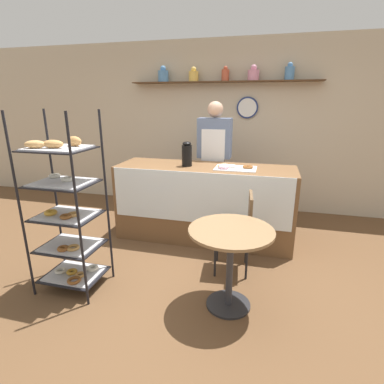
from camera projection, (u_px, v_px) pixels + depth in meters
ground_plane at (184, 277)px, 3.14m from camera, size 14.00×14.00×0.00m
back_wall at (223, 126)px, 4.94m from camera, size 10.00×0.30×2.70m
display_counter at (204, 203)px, 3.92m from camera, size 2.26×0.70×0.98m
pastry_rack at (66, 211)px, 2.77m from camera, size 0.60×0.48×1.70m
person_worker at (214, 160)px, 4.24m from camera, size 0.46×0.23×1.77m
cafe_table at (230, 249)px, 2.54m from camera, size 0.72×0.72×0.75m
cafe_chair at (241, 225)px, 3.12m from camera, size 0.41×0.41×0.87m
coffee_carafe at (187, 154)px, 3.76m from camera, size 0.13×0.13×0.31m
donut_tray_counter at (232, 167)px, 3.64m from camera, size 0.50×0.34×0.05m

